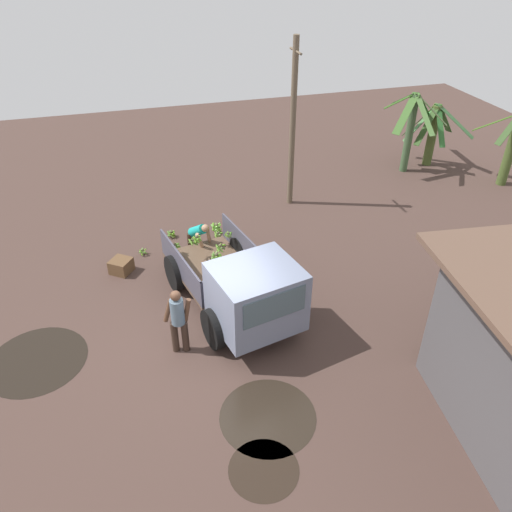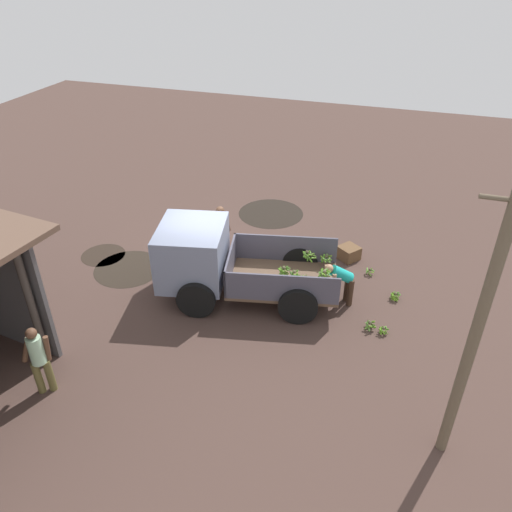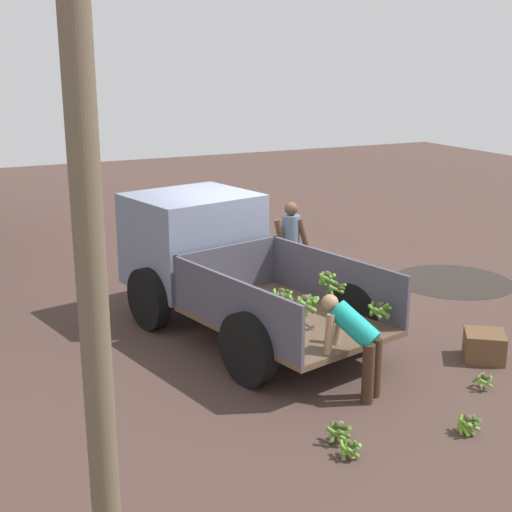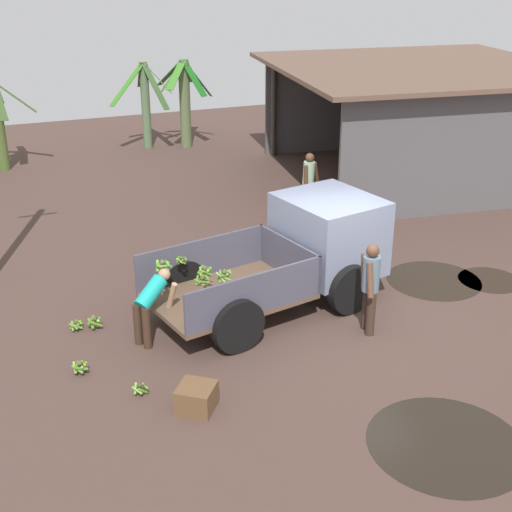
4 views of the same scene
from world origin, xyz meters
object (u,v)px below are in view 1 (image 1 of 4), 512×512
cargo_truck (247,291)px  banana_bunch_on_ground_2 (218,230)px  banana_bunch_on_ground_3 (171,234)px  person_bystander_near_shed (453,317)px  person_foreground_visitor (178,318)px  person_worker_loading (198,236)px  banana_bunch_on_ground_1 (143,251)px  wooden_crate_0 (121,266)px  utility_pole (293,125)px  banana_bunch_on_ground_0 (218,235)px

cargo_truck → banana_bunch_on_ground_2: bearing=164.2°
banana_bunch_on_ground_3 → person_bystander_near_shed: bearing=39.3°
person_foreground_visitor → person_worker_loading: 3.75m
person_bystander_near_shed → banana_bunch_on_ground_1: person_bystander_near_shed is taller
cargo_truck → wooden_crate_0: cargo_truck is taller
person_foreground_visitor → banana_bunch_on_ground_2: (-4.77, 1.89, -0.81)m
person_bystander_near_shed → wooden_crate_0: bearing=-70.9°
utility_pole → banana_bunch_on_ground_1: 6.11m
person_bystander_near_shed → banana_bunch_on_ground_3: person_bystander_near_shed is taller
banana_bunch_on_ground_0 → banana_bunch_on_ground_2: banana_bunch_on_ground_0 is taller
person_bystander_near_shed → cargo_truck: bearing=-59.8°
banana_bunch_on_ground_2 → person_foreground_visitor: bearing=-21.7°
utility_pole → banana_bunch_on_ground_0: bearing=-60.1°
person_worker_loading → wooden_crate_0: 2.25m
banana_bunch_on_ground_1 → banana_bunch_on_ground_3: bearing=129.0°
person_worker_loading → banana_bunch_on_ground_1: person_worker_loading is taller
banana_bunch_on_ground_0 → banana_bunch_on_ground_2: size_ratio=1.13×
banana_bunch_on_ground_1 → person_foreground_visitor: bearing=6.4°
person_foreground_visitor → banana_bunch_on_ground_3: size_ratio=5.95×
person_bystander_near_shed → person_worker_loading: bearing=-82.3°
banana_bunch_on_ground_1 → banana_bunch_on_ground_3: 1.20m
banana_bunch_on_ground_3 → wooden_crate_0: wooden_crate_0 is taller
cargo_truck → person_foreground_visitor: (0.38, -1.64, -0.12)m
utility_pole → wooden_crate_0: 6.88m
utility_pole → person_foreground_visitor: (6.10, -4.70, -1.83)m
cargo_truck → utility_pole: 6.72m
utility_pole → person_worker_loading: size_ratio=4.41×
cargo_truck → utility_pole: size_ratio=0.88×
banana_bunch_on_ground_0 → banana_bunch_on_ground_3: banana_bunch_on_ground_0 is taller
person_bystander_near_shed → utility_pole: bearing=-116.8°
person_worker_loading → banana_bunch_on_ground_0: person_worker_loading is taller
person_worker_loading → banana_bunch_on_ground_3: size_ratio=4.38×
cargo_truck → person_bystander_near_shed: (1.94, 4.14, -0.15)m
person_worker_loading → banana_bunch_on_ground_2: (-1.18, 0.82, -0.63)m
cargo_truck → person_worker_loading: cargo_truck is taller
banana_bunch_on_ground_0 → banana_bunch_on_ground_1: banana_bunch_on_ground_0 is taller
banana_bunch_on_ground_2 → banana_bunch_on_ground_0: bearing=-10.8°
banana_bunch_on_ground_3 → wooden_crate_0: size_ratio=0.53×
utility_pole → wooden_crate_0: bearing=-65.6°
person_foreground_visitor → banana_bunch_on_ground_2: size_ratio=6.52×
banana_bunch_on_ground_2 → banana_bunch_on_ground_3: (-0.15, -1.43, 0.01)m
cargo_truck → person_bystander_near_shed: bearing=52.5°
banana_bunch_on_ground_0 → banana_bunch_on_ground_2: bearing=169.2°
cargo_truck → banana_bunch_on_ground_3: 4.78m
utility_pole → banana_bunch_on_ground_0: (1.65, -2.87, -2.61)m
person_worker_loading → person_foreground_visitor: bearing=-47.9°
banana_bunch_on_ground_3 → person_foreground_visitor: bearing=-5.4°
person_worker_loading → person_bystander_near_shed: 6.97m
banana_bunch_on_ground_0 → banana_bunch_on_ground_2: 0.32m
banana_bunch_on_ground_3 → banana_bunch_on_ground_1: bearing=-51.0°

